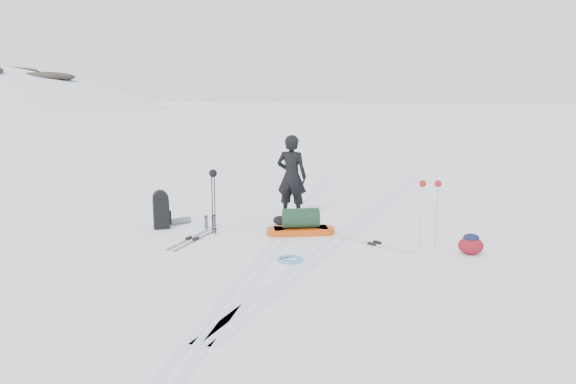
{
  "coord_description": "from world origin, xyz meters",
  "views": [
    {
      "loc": [
        3.06,
        -10.73,
        3.07
      ],
      "look_at": [
        0.11,
        0.22,
        0.95
      ],
      "focal_mm": 35.0,
      "sensor_mm": 36.0,
      "label": 1
    }
  ],
  "objects_px": {
    "pulk_sled": "(301,224)",
    "ski_poles_black": "(213,181)",
    "skier": "(292,177)",
    "expedition_rucksack": "(164,210)"
  },
  "relations": [
    {
      "from": "ski_poles_black",
      "to": "pulk_sled",
      "type": "bearing_deg",
      "value": -10.8
    },
    {
      "from": "expedition_rucksack",
      "to": "skier",
      "type": "bearing_deg",
      "value": 0.18
    },
    {
      "from": "expedition_rucksack",
      "to": "ski_poles_black",
      "type": "distance_m",
      "value": 1.48
    },
    {
      "from": "skier",
      "to": "ski_poles_black",
      "type": "xyz_separation_m",
      "value": [
        -1.2,
        -1.89,
        0.14
      ]
    },
    {
      "from": "skier",
      "to": "expedition_rucksack",
      "type": "bearing_deg",
      "value": 37.5
    },
    {
      "from": "skier",
      "to": "expedition_rucksack",
      "type": "xyz_separation_m",
      "value": [
        -2.48,
        -1.7,
        -0.6
      ]
    },
    {
      "from": "pulk_sled",
      "to": "ski_poles_black",
      "type": "xyz_separation_m",
      "value": [
        -1.79,
        -0.44,
        0.92
      ]
    },
    {
      "from": "pulk_sled",
      "to": "ski_poles_black",
      "type": "height_order",
      "value": "ski_poles_black"
    },
    {
      "from": "pulk_sled",
      "to": "ski_poles_black",
      "type": "distance_m",
      "value": 2.06
    },
    {
      "from": "pulk_sled",
      "to": "expedition_rucksack",
      "type": "height_order",
      "value": "expedition_rucksack"
    }
  ]
}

